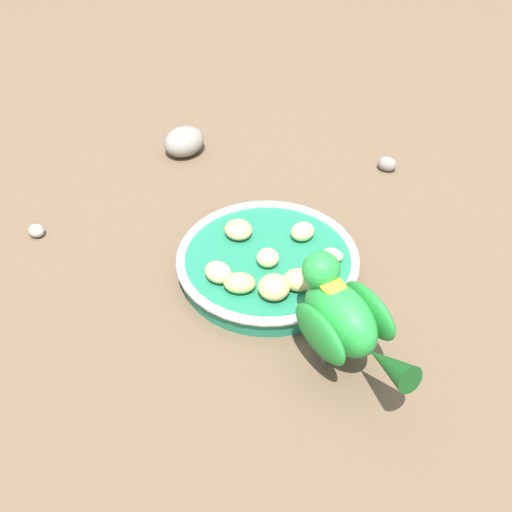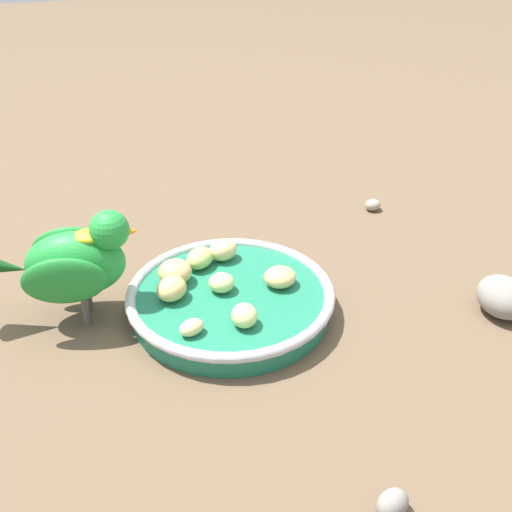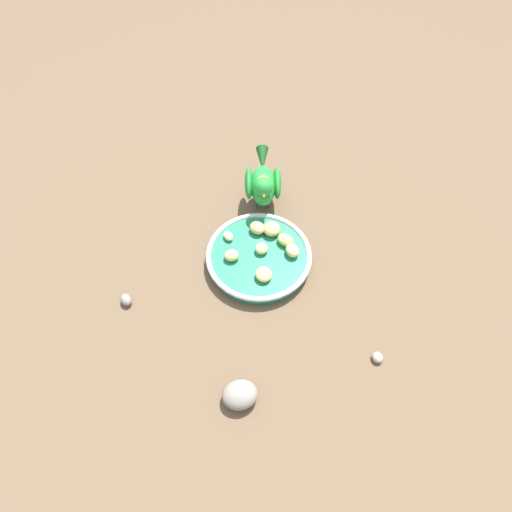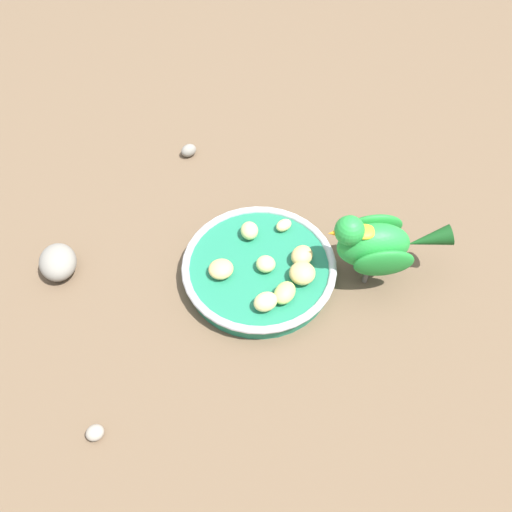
{
  "view_description": "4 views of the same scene",
  "coord_description": "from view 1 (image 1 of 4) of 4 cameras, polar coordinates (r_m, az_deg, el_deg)",
  "views": [
    {
      "loc": [
        -0.49,
        0.44,
        0.62
      ],
      "look_at": [
        -0.0,
        0.02,
        0.04
      ],
      "focal_mm": 51.85,
      "sensor_mm": 36.0,
      "label": 1
    },
    {
      "loc": [
        -0.13,
        -0.54,
        0.41
      ],
      "look_at": [
        0.03,
        -0.01,
        0.07
      ],
      "focal_mm": 44.71,
      "sensor_mm": 36.0,
      "label": 2
    },
    {
      "loc": [
        0.5,
        -0.09,
        0.78
      ],
      "look_at": [
        0.02,
        -0.01,
        0.06
      ],
      "focal_mm": 30.82,
      "sensor_mm": 36.0,
      "label": 3
    },
    {
      "loc": [
        0.12,
        0.45,
        0.67
      ],
      "look_at": [
        0.01,
        0.01,
        0.06
      ],
      "focal_mm": 39.23,
      "sensor_mm": 36.0,
      "label": 4
    }
  ],
  "objects": [
    {
      "name": "ground_plane",
      "position": [
        0.9,
        0.9,
        -1.37
      ],
      "size": [
        4.0,
        4.0,
        0.0
      ],
      "primitive_type": "plane",
      "color": "brown"
    },
    {
      "name": "feeding_bowl",
      "position": [
        0.89,
        1.17,
        -0.59
      ],
      "size": [
        0.22,
        0.22,
        0.03
      ],
      "color": "#1E7251",
      "rests_on": "ground_plane"
    },
    {
      "name": "apple_piece_0",
      "position": [
        0.83,
        1.4,
        -2.41
      ],
      "size": [
        0.05,
        0.05,
        0.03
      ],
      "primitive_type": "ellipsoid",
      "rotation": [
        0.0,
        0.0,
        0.69
      ],
      "color": "tan",
      "rests_on": "feeding_bowl"
    },
    {
      "name": "apple_piece_1",
      "position": [
        0.85,
        -2.93,
        -1.26
      ],
      "size": [
        0.04,
        0.03,
        0.02
      ],
      "primitive_type": "ellipsoid",
      "rotation": [
        0.0,
        0.0,
        3.37
      ],
      "color": "#E5C67F",
      "rests_on": "feeding_bowl"
    },
    {
      "name": "apple_piece_2",
      "position": [
        0.87,
        0.91,
        -0.13
      ],
      "size": [
        0.04,
        0.04,
        0.02
      ],
      "primitive_type": "ellipsoid",
      "rotation": [
        0.0,
        0.0,
        2.71
      ],
      "color": "#C6D17A",
      "rests_on": "feeding_bowl"
    },
    {
      "name": "apple_piece_3",
      "position": [
        0.91,
        3.76,
        1.79
      ],
      "size": [
        0.03,
        0.03,
        0.02
      ],
      "primitive_type": "ellipsoid",
      "rotation": [
        0.0,
        0.0,
        1.41
      ],
      "color": "#C6D17A",
      "rests_on": "feeding_bowl"
    },
    {
      "name": "apple_piece_4",
      "position": [
        0.91,
        -1.56,
        1.94
      ],
      "size": [
        0.04,
        0.04,
        0.02
      ],
      "primitive_type": "ellipsoid",
      "rotation": [
        0.0,
        0.0,
        0.11
      ],
      "color": "tan",
      "rests_on": "feeding_bowl"
    },
    {
      "name": "apple_piece_5",
      "position": [
        0.88,
        5.94,
        0.08
      ],
      "size": [
        0.03,
        0.03,
        0.02
      ],
      "primitive_type": "ellipsoid",
      "rotation": [
        0.0,
        0.0,
        0.4
      ],
      "color": "#E5C67F",
      "rests_on": "feeding_bowl"
    },
    {
      "name": "apple_piece_6",
      "position": [
        0.84,
        -1.27,
        -2.09
      ],
      "size": [
        0.05,
        0.05,
        0.02
      ],
      "primitive_type": "ellipsoid",
      "rotation": [
        0.0,
        0.0,
        3.94
      ],
      "color": "#B2CC66",
      "rests_on": "feeding_bowl"
    },
    {
      "name": "apple_piece_7",
      "position": [
        0.84,
        3.29,
        -1.85
      ],
      "size": [
        0.05,
        0.05,
        0.02
      ],
      "primitive_type": "ellipsoid",
      "rotation": [
        0.0,
        0.0,
        0.78
      ],
      "color": "tan",
      "rests_on": "feeding_bowl"
    },
    {
      "name": "parrot",
      "position": [
        0.76,
        6.72,
        -4.68
      ],
      "size": [
        0.18,
        0.09,
        0.12
      ],
      "rotation": [
        0.0,
        0.0,
        -0.16
      ],
      "color": "#59544C",
      "rests_on": "ground_plane"
    },
    {
      "name": "rock_large",
      "position": [
        1.11,
        -5.58,
        8.79
      ],
      "size": [
        0.05,
        0.06,
        0.04
      ],
      "primitive_type": "ellipsoid",
      "rotation": [
        0.0,
        0.0,
        4.72
      ],
      "color": "gray",
      "rests_on": "ground_plane"
    },
    {
      "name": "pebble_0",
      "position": [
        0.99,
        -16.59,
        1.88
      ],
      "size": [
        0.03,
        0.02,
        0.02
      ],
      "primitive_type": "ellipsoid",
      "rotation": [
        0.0,
        0.0,
        0.17
      ],
      "color": "gray",
      "rests_on": "ground_plane"
    },
    {
      "name": "pebble_1",
      "position": [
        1.09,
        10.08,
        7.01
      ],
      "size": [
        0.03,
        0.03,
        0.02
      ],
      "primitive_type": "ellipsoid",
      "rotation": [
        0.0,
        0.0,
        0.41
      ],
      "color": "gray",
      "rests_on": "ground_plane"
    }
  ]
}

